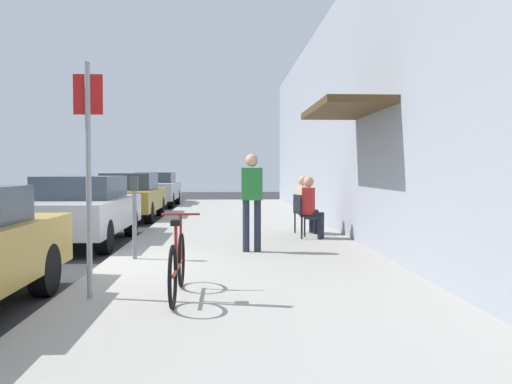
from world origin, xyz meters
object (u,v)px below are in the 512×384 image
object	(u,v)px
street_sign	(89,161)
cafe_chair_0	(308,214)
seated_patron_0	(311,205)
cafe_chair_1	(303,211)
pedestrian_standing	(252,194)
parked_car_2	(130,196)
parked_car_3	(156,189)
seated_patron_1	(305,202)
parking_meter	(134,211)
parked_car_1	(81,209)
bicycle_0	(177,265)

from	to	relation	value
street_sign	cafe_chair_0	bearing A→B (deg)	57.80
seated_patron_0	cafe_chair_1	xyz separation A→B (m)	(-0.06, 0.84, -0.19)
cafe_chair_0	seated_patron_0	xyz separation A→B (m)	(0.06, -0.02, 0.19)
seated_patron_0	pedestrian_standing	xyz separation A→B (m)	(-1.33, -1.80, 0.30)
parked_car_2	parked_car_3	world-z (taller)	parked_car_2
parked_car_2	seated_patron_1	world-z (taller)	parked_car_2
cafe_chair_1	parking_meter	bearing A→B (deg)	-133.93
parked_car_3	street_sign	xyz separation A→B (m)	(1.50, -17.25, 0.89)
parking_meter	cafe_chair_1	bearing A→B (deg)	46.07
parking_meter	street_sign	distance (m)	2.75
cafe_chair_1	parked_car_2	bearing A→B (deg)	133.07
parked_car_3	seated_patron_1	xyz separation A→B (m)	(4.78, -11.29, 0.06)
cafe_chair_0	parked_car_2	bearing A→B (deg)	128.83
parked_car_2	street_sign	size ratio (longest dim) A/B	1.69
parked_car_2	cafe_chair_1	xyz separation A→B (m)	(4.73, -5.05, -0.12)
parked_car_1	street_sign	size ratio (longest dim) A/B	1.69
parked_car_1	parking_meter	size ratio (longest dim) A/B	3.33
bicycle_0	parked_car_1	bearing A→B (deg)	114.79
cafe_chair_0	pedestrian_standing	bearing A→B (deg)	-124.91
parking_meter	seated_patron_0	distance (m)	4.06
parked_car_3	bicycle_0	size ratio (longest dim) A/B	2.57
seated_patron_0	seated_patron_1	xyz separation A→B (m)	(-0.00, 0.85, 0.00)
street_sign	cafe_chair_0	size ratio (longest dim) A/B	2.99
bicycle_0	cafe_chair_0	xyz separation A→B (m)	(2.26, 5.14, 0.14)
parking_meter	parked_car_2	bearing A→B (deg)	100.52
bicycle_0	seated_patron_1	bearing A→B (deg)	68.82
parked_car_2	bicycle_0	size ratio (longest dim) A/B	2.57
parked_car_2	seated_patron_0	bearing A→B (deg)	-50.92
street_sign	bicycle_0	size ratio (longest dim) A/B	1.52
parking_meter	bicycle_0	xyz separation A→B (m)	(0.92, -2.66, -0.41)
seated_patron_0	pedestrian_standing	distance (m)	2.26
parked_car_2	cafe_chair_0	world-z (taller)	parked_car_2
parked_car_3	parking_meter	world-z (taller)	parked_car_3
bicycle_0	parked_car_2	bearing A→B (deg)	102.63
parked_car_2	bicycle_0	distance (m)	11.29
parked_car_3	seated_patron_0	bearing A→B (deg)	-68.50
street_sign	cafe_chair_1	distance (m)	6.83
seated_patron_0	parked_car_3	bearing A→B (deg)	111.50
seated_patron_0	parked_car_1	bearing A→B (deg)	177.36
parked_car_3	street_sign	world-z (taller)	street_sign
parked_car_3	parked_car_1	bearing A→B (deg)	-90.00
parked_car_3	parking_meter	distance (m)	14.69
parking_meter	seated_patron_0	bearing A→B (deg)	37.27
parked_car_3	cafe_chair_0	bearing A→B (deg)	-68.71
cafe_chair_0	pedestrian_standing	world-z (taller)	pedestrian_standing
parked_car_1	seated_patron_0	world-z (taller)	parked_car_1
street_sign	cafe_chair_1	xyz separation A→B (m)	(3.23, 5.94, -1.02)
parking_meter	parked_car_1	bearing A→B (deg)	120.03
parked_car_2	parked_car_3	bearing A→B (deg)	90.00
parked_car_2	seated_patron_1	size ratio (longest dim) A/B	3.41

